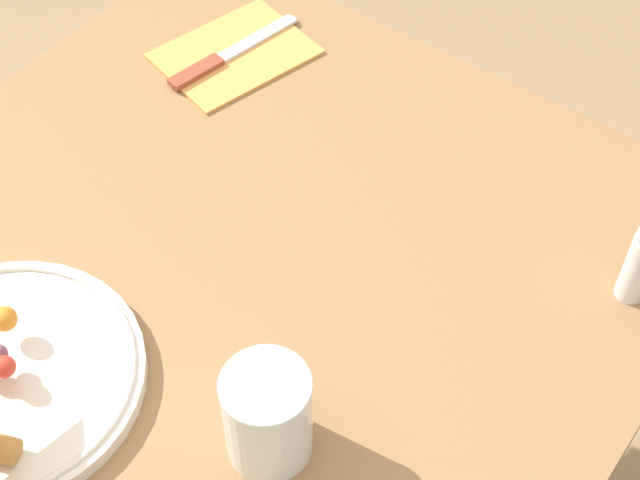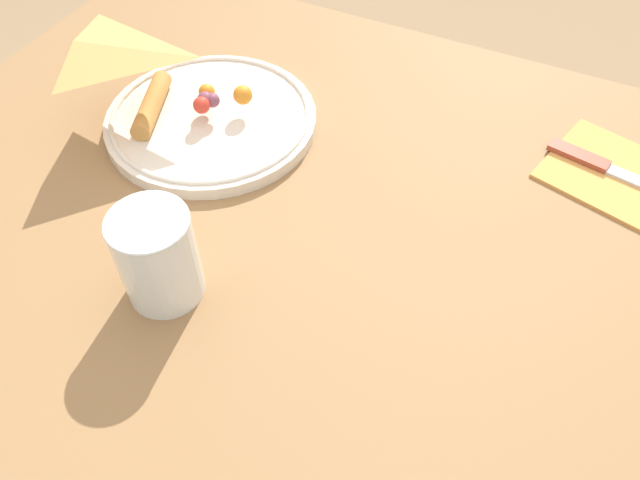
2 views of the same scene
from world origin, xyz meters
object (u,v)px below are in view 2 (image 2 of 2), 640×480
at_px(dining_table, 290,270).
at_px(plate_pizza, 209,116).
at_px(butter_knife, 619,173).
at_px(napkin_folded, 626,179).
at_px(milk_glass, 159,260).

relative_size(dining_table, plate_pizza, 3.73).
distance_m(plate_pizza, butter_knife, 0.50).
height_order(plate_pizza, butter_knife, plate_pizza).
bearing_deg(napkin_folded, butter_knife, 169.24).
bearing_deg(milk_glass, butter_knife, 43.86).
distance_m(milk_glass, napkin_folded, 0.54).
height_order(dining_table, plate_pizza, plate_pizza).
xyz_separation_m(milk_glass, butter_knife, (0.38, 0.37, -0.04)).
xyz_separation_m(dining_table, butter_knife, (0.33, 0.21, 0.12)).
bearing_deg(milk_glass, dining_table, 70.13).
xyz_separation_m(napkin_folded, butter_knife, (-0.01, 0.00, 0.00)).
relative_size(napkin_folded, butter_knife, 1.05).
height_order(dining_table, butter_knife, butter_knife).
bearing_deg(plate_pizza, napkin_folded, 14.71).
relative_size(plate_pizza, butter_knife, 1.36).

